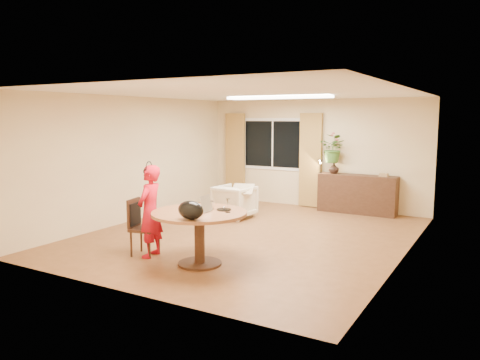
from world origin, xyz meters
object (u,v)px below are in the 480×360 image
(dining_table, at_px, (199,223))
(dining_chair, at_px, (145,227))
(armchair, at_px, (235,202))
(sideboard, at_px, (357,194))
(child, at_px, (150,211))

(dining_table, bearing_deg, dining_chair, -178.49)
(armchair, bearing_deg, dining_chair, 97.08)
(dining_table, bearing_deg, armchair, 111.44)
(dining_table, distance_m, armchair, 3.30)
(armchair, distance_m, sideboard, 2.83)
(dining_table, height_order, armchair, dining_table)
(dining_table, relative_size, sideboard, 0.80)
(child, relative_size, sideboard, 0.82)
(dining_chair, xyz_separation_m, sideboard, (1.99, 4.91, -0.01))
(dining_chair, distance_m, armchair, 3.10)
(dining_chair, height_order, armchair, dining_chair)
(dining_table, xyz_separation_m, sideboard, (0.96, 4.88, -0.19))
(child, xyz_separation_m, armchair, (-0.30, 3.10, -0.37))
(armchair, xyz_separation_m, sideboard, (2.16, 1.82, 0.08))
(dining_chair, relative_size, child, 0.62)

